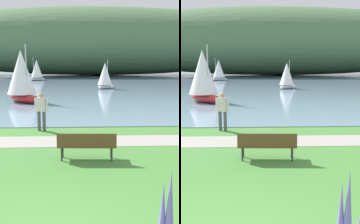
# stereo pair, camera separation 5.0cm
# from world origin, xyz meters

# --- Properties ---
(bay_water) EXTENTS (180.00, 80.00, 0.04)m
(bay_water) POSITION_xyz_m (0.00, 49.02, 0.02)
(bay_water) COLOR #7A99B2
(bay_water) RESTS_ON ground
(distant_hillside) EXTENTS (105.75, 28.00, 16.29)m
(distant_hillside) POSITION_xyz_m (5.04, 66.83, 8.18)
(distant_hillside) COLOR #4C7047
(distant_hillside) RESTS_ON bay_water
(shoreline_path) EXTENTS (60.00, 1.50, 0.01)m
(shoreline_path) POSITION_xyz_m (0.00, 6.73, 0.01)
(shoreline_path) COLOR #A39E93
(shoreline_path) RESTS_ON ground
(park_bench_near_camera) EXTENTS (1.82, 0.56, 0.88)m
(park_bench_near_camera) POSITION_xyz_m (0.75, 4.65, 0.52)
(park_bench_near_camera) COLOR brown
(park_bench_near_camera) RESTS_ON ground
(person_at_shoreline) EXTENTS (0.59, 0.31, 1.71)m
(person_at_shoreline) POSITION_xyz_m (-1.13, 8.46, 0.98)
(person_at_shoreline) COLOR #4C4C51
(person_at_shoreline) RESTS_ON ground
(sailboat_nearest_to_shore) EXTENTS (3.46, 3.36, 4.27)m
(sailboat_nearest_to_shore) POSITION_xyz_m (-3.74, 17.43, 2.05)
(sailboat_nearest_to_shore) COLOR #B22323
(sailboat_nearest_to_shore) RESTS_ON bay_water
(sailboat_mid_bay) EXTENTS (2.60, 2.64, 3.27)m
(sailboat_mid_bay) POSITION_xyz_m (3.59, 28.19, 1.58)
(sailboat_mid_bay) COLOR white
(sailboat_mid_bay) RESTS_ON bay_water
(sailboat_toward_hillside) EXTENTS (3.41, 2.53, 3.87)m
(sailboat_toward_hillside) POSITION_xyz_m (-6.59, 44.01, 1.86)
(sailboat_toward_hillside) COLOR white
(sailboat_toward_hillside) RESTS_ON bay_water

